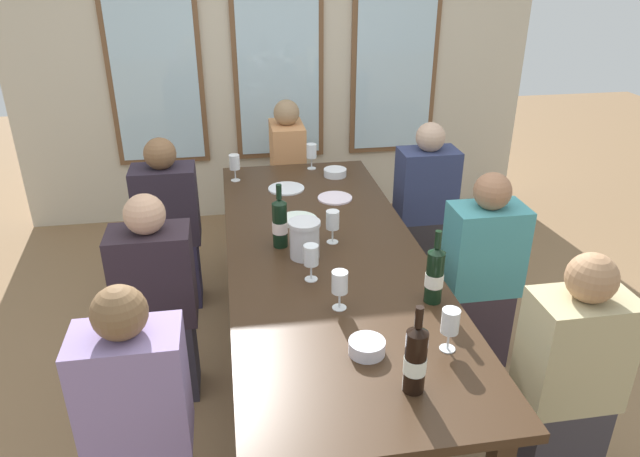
% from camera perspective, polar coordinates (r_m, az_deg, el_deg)
% --- Properties ---
extents(ground_plane, '(12.00, 12.00, 0.00)m').
position_cam_1_polar(ground_plane, '(3.33, 0.46, -13.53)').
color(ground_plane, olive).
extents(back_wall_with_windows, '(4.17, 0.10, 2.90)m').
position_cam_1_polar(back_wall_with_windows, '(4.83, -4.19, 17.80)').
color(back_wall_with_windows, beige).
rests_on(back_wall_with_windows, ground).
extents(dining_table, '(0.97, 2.62, 0.74)m').
position_cam_1_polar(dining_table, '(2.95, 0.50, -3.32)').
color(dining_table, '#382516').
rests_on(dining_table, ground).
extents(white_plate_0, '(0.22, 0.22, 0.01)m').
position_cam_1_polar(white_plate_0, '(3.25, -2.19, 0.88)').
color(white_plate_0, white).
rests_on(white_plate_0, dining_table).
extents(white_plate_1, '(0.21, 0.21, 0.01)m').
position_cam_1_polar(white_plate_1, '(3.53, 1.46, 2.98)').
color(white_plate_1, white).
rests_on(white_plate_1, dining_table).
extents(white_plate_2, '(0.23, 0.23, 0.01)m').
position_cam_1_polar(white_plate_2, '(3.68, -3.30, 3.90)').
color(white_plate_2, white).
rests_on(white_plate_2, dining_table).
extents(metal_pitcher, '(0.16, 0.16, 0.19)m').
position_cam_1_polar(metal_pitcher, '(2.83, -1.51, -1.02)').
color(metal_pitcher, silver).
rests_on(metal_pitcher, dining_table).
extents(wine_bottle_0, '(0.08, 0.08, 0.33)m').
position_cam_1_polar(wine_bottle_0, '(2.51, 11.08, -4.42)').
color(wine_bottle_0, black).
rests_on(wine_bottle_0, dining_table).
extents(wine_bottle_1, '(0.08, 0.08, 0.33)m').
position_cam_1_polar(wine_bottle_1, '(2.02, 9.26, -12.38)').
color(wine_bottle_1, black).
rests_on(wine_bottle_1, dining_table).
extents(wine_bottle_2, '(0.08, 0.08, 0.33)m').
position_cam_1_polar(wine_bottle_2, '(2.92, -3.92, 0.57)').
color(wine_bottle_2, black).
rests_on(wine_bottle_2, dining_table).
extents(tasting_bowl_0, '(0.14, 0.14, 0.05)m').
position_cam_1_polar(tasting_bowl_0, '(2.23, 4.57, -11.41)').
color(tasting_bowl_0, white).
rests_on(tasting_bowl_0, dining_table).
extents(tasting_bowl_1, '(0.15, 0.15, 0.05)m').
position_cam_1_polar(tasting_bowl_1, '(3.89, 1.47, 5.47)').
color(tasting_bowl_1, white).
rests_on(tasting_bowl_1, dining_table).
extents(wine_glass_0, '(0.07, 0.07, 0.17)m').
position_cam_1_polar(wine_glass_0, '(3.81, -8.31, 6.27)').
color(wine_glass_0, white).
rests_on(wine_glass_0, dining_table).
extents(wine_glass_1, '(0.07, 0.07, 0.17)m').
position_cam_1_polar(wine_glass_1, '(2.96, 1.24, 0.69)').
color(wine_glass_1, white).
rests_on(wine_glass_1, dining_table).
extents(wine_glass_2, '(0.07, 0.07, 0.17)m').
position_cam_1_polar(wine_glass_2, '(2.62, -0.88, -2.68)').
color(wine_glass_2, white).
rests_on(wine_glass_2, dining_table).
extents(wine_glass_3, '(0.07, 0.07, 0.17)m').
position_cam_1_polar(wine_glass_3, '(3.99, -0.83, 7.48)').
color(wine_glass_3, white).
rests_on(wine_glass_3, dining_table).
extents(wine_glass_4, '(0.07, 0.07, 0.17)m').
position_cam_1_polar(wine_glass_4, '(2.24, 12.54, -8.88)').
color(wine_glass_4, white).
rests_on(wine_glass_4, dining_table).
extents(wine_glass_5, '(0.07, 0.07, 0.17)m').
position_cam_1_polar(wine_glass_5, '(2.42, 1.93, -5.41)').
color(wine_glass_5, white).
rests_on(wine_glass_5, dining_table).
extents(seated_person_0, '(0.38, 0.24, 1.11)m').
position_cam_1_polar(seated_person_0, '(2.36, -17.17, -17.73)').
color(seated_person_0, '#24242D').
rests_on(seated_person_0, ground).
extents(seated_person_1, '(0.38, 0.24, 1.11)m').
position_cam_1_polar(seated_person_1, '(2.63, 22.90, -13.67)').
color(seated_person_1, '#37333A').
rests_on(seated_person_1, ground).
extents(seated_person_2, '(0.38, 0.24, 1.11)m').
position_cam_1_polar(seated_person_2, '(3.76, -14.44, -0.04)').
color(seated_person_2, '#2C2844').
rests_on(seated_person_2, ground).
extents(seated_person_3, '(0.38, 0.24, 1.11)m').
position_cam_1_polar(seated_person_3, '(4.01, 10.13, 2.02)').
color(seated_person_3, '#312D31').
rests_on(seated_person_3, ground).
extents(seated_person_4, '(0.38, 0.24, 1.11)m').
position_cam_1_polar(seated_person_4, '(3.00, -15.52, -7.21)').
color(seated_person_4, '#312D39').
rests_on(seated_person_4, ground).
extents(seated_person_5, '(0.38, 0.24, 1.11)m').
position_cam_1_polar(seated_person_5, '(3.24, 15.36, -4.53)').
color(seated_person_5, '#392C35').
rests_on(seated_person_5, ground).
extents(seated_person_6, '(0.24, 0.38, 1.11)m').
position_cam_1_polar(seated_person_6, '(4.51, -3.12, 5.15)').
color(seated_person_6, '#263A3E').
rests_on(seated_person_6, ground).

